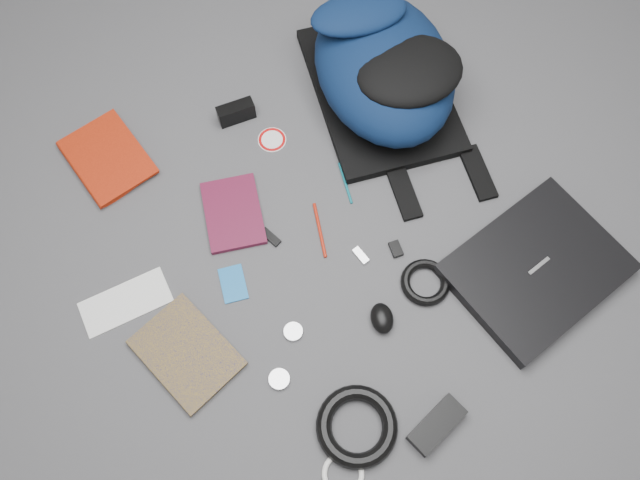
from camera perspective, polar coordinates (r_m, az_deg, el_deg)
name	(u,v)px	position (r m, az deg, el deg)	size (l,w,h in m)	color
ground	(320,243)	(1.54, 0.00, -0.28)	(4.00, 4.00, 0.00)	#4F4F51
backpack	(384,67)	(1.68, 5.85, 15.47)	(0.37, 0.54, 0.22)	black
laptop	(536,268)	(1.58, 19.17, -2.47)	(0.39, 0.30, 0.04)	black
textbook_red	(78,176)	(1.72, -21.27, 5.46)	(0.17, 0.24, 0.03)	#951C08
comic_book	(158,379)	(1.49, -14.62, -12.21)	(0.17, 0.23, 0.02)	#B38C0C
envelope	(126,302)	(1.56, -17.35, -5.45)	(0.21, 0.10, 0.00)	white
dvd_case	(233,213)	(1.58, -7.94, 2.45)	(0.14, 0.20, 0.02)	#470D22
compact_camera	(236,112)	(1.70, -7.68, 11.49)	(0.10, 0.04, 0.06)	black
sticker_disc	(272,140)	(1.68, -4.40, 9.12)	(0.08, 0.08, 0.00)	white
pen_teal	(345,183)	(1.61, 2.33, 5.23)	(0.01, 0.01, 0.12)	#0C6470
pen_red	(320,230)	(1.55, -0.02, 0.92)	(0.01, 0.01, 0.15)	#B2200D
id_badge	(233,284)	(1.52, -7.94, -3.98)	(0.06, 0.09, 0.00)	#1769B2
usb_black	(271,237)	(1.55, -4.54, 0.27)	(0.02, 0.06, 0.01)	black
usb_silver	(361,256)	(1.53, 3.74, -1.43)	(0.02, 0.05, 0.01)	silver
key_fob	(396,249)	(1.54, 6.95, -0.82)	(0.03, 0.04, 0.01)	black
mouse	(382,318)	(1.47, 5.69, -7.13)	(0.05, 0.07, 0.04)	black
headphone_left	(293,332)	(1.47, -2.47, -8.37)	(0.04, 0.04, 0.01)	#B1B2B4
headphone_right	(279,379)	(1.45, -3.75, -12.58)	(0.05, 0.05, 0.01)	#B8B8BB
cable_coil	(425,282)	(1.52, 9.60, -3.84)	(0.12, 0.12, 0.02)	black
power_brick	(437,425)	(1.44, 10.62, -16.29)	(0.13, 0.06, 0.03)	black
power_cord_coil	(357,426)	(1.42, 3.39, -16.64)	(0.18, 0.18, 0.03)	black
white_cable_coil	(343,474)	(1.42, 2.12, -20.59)	(0.09, 0.09, 0.01)	white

